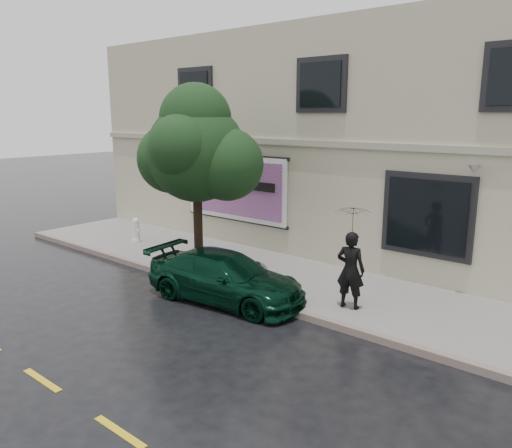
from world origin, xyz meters
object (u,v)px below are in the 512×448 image
Objects in this scene: street_tree at (196,153)px; fire_hydrant at (136,230)px; car at (225,277)px; pedestrian at (351,270)px.

street_tree is 4.89m from fire_hydrant.
fire_hydrant is (-5.85, 1.80, -0.04)m from car.
fire_hydrant is (-3.89, 0.80, -2.84)m from street_tree.
street_tree is (-4.65, -0.19, 2.37)m from pedestrian.
street_tree reaches higher than car.
car reaches higher than fire_hydrant.
street_tree reaches higher than fire_hydrant.
pedestrian reaches higher than car.
fire_hydrant is at bearing 66.29° from car.
car is 0.88× the size of street_tree.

